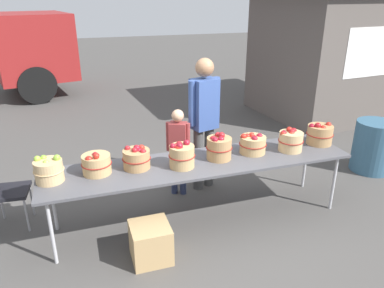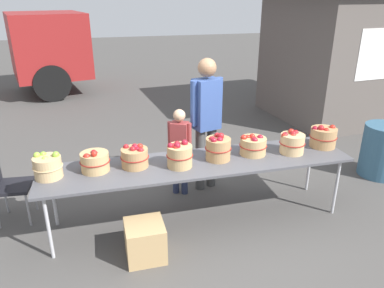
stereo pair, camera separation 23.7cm
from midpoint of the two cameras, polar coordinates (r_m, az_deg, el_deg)
The scene contains 16 objects.
ground_plane at distance 4.54m, azimuth -0.32°, elevation -11.39°, with size 40.00×40.00×0.00m, color #474442.
market_table at distance 4.18m, azimuth -0.35°, elevation -3.18°, with size 3.50×0.76×0.75m.
apple_basket_green_0 at distance 4.02m, azimuth -22.82°, elevation -3.77°, with size 0.30×0.30×0.28m.
apple_basket_red_0 at distance 4.02m, azimuth -16.18°, elevation -2.96°, with size 0.32×0.32×0.26m.
apple_basket_red_1 at distance 4.04m, azimuth -10.20°, elevation -2.15°, with size 0.31×0.31×0.26m.
apple_basket_red_2 at distance 4.00m, azimuth -3.31°, elevation -1.77°, with size 0.29×0.29×0.30m.
apple_basket_red_3 at distance 4.20m, azimuth 2.57°, elevation -0.56°, with size 0.30×0.30×0.31m.
apple_basket_red_4 at distance 4.40m, azimuth 7.82°, elevation 0.02°, with size 0.33×0.33×0.25m.
apple_basket_red_5 at distance 4.55m, azimuth 13.51°, elevation 0.54°, with size 0.30×0.30×0.28m.
apple_basket_red_6 at distance 4.85m, azimuth 17.79°, elevation 1.45°, with size 0.33×0.33×0.29m.
vendor_adult at distance 4.80m, azimuth 0.46°, elevation 4.50°, with size 0.46×0.31×1.78m.
child_customer at distance 4.75m, azimuth -3.58°, elevation -0.30°, with size 0.28×0.24×1.18m.
food_kiosk at distance 8.74m, azimuth 20.61°, elevation 13.52°, with size 3.76×3.21×2.74m.
folding_chair at distance 4.72m, azimuth -28.56°, elevation -5.85°, with size 0.44×0.44×0.86m.
trash_barrel at distance 6.11m, azimuth 25.23°, elevation -0.35°, with size 0.59×0.59×0.77m, color #335972.
produce_crate at distance 3.88m, azimuth -8.21°, elevation -14.81°, with size 0.39×0.39×0.39m, color tan.
Camera 1 is at (-1.27, -3.56, 2.52)m, focal length 34.58 mm.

